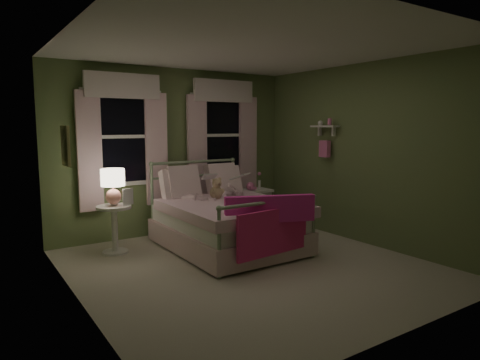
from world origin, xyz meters
TOP-DOWN VIEW (x-y plane):
  - room_shell at (0.00, 0.00)m, footprint 4.20×4.20m
  - bed at (0.18, 0.85)m, footprint 1.58×2.04m
  - pink_throw at (0.18, -0.17)m, footprint 1.10×0.49m
  - child_left at (-0.10, 1.27)m, footprint 0.34×0.29m
  - child_right at (0.46, 1.27)m, footprint 0.35×0.27m
  - book_left at (-0.10, 1.02)m, footprint 0.23×0.18m
  - book_right at (0.46, 1.02)m, footprint 0.23×0.19m
  - teddy_bear at (0.18, 1.12)m, footprint 0.23×0.19m
  - nightstand_left at (-1.20, 1.47)m, footprint 0.46×0.46m
  - table_lamp at (-1.20, 1.47)m, footprint 0.31×0.31m
  - book_nightstand at (-1.10, 1.39)m, footprint 0.21×0.26m
  - nightstand_right at (1.23, 1.62)m, footprint 0.50×0.40m
  - pink_toy at (1.13, 1.62)m, footprint 0.14×0.20m
  - bud_vase at (1.35, 1.67)m, footprint 0.06×0.06m
  - window_left at (-0.85, 2.03)m, footprint 1.34×0.13m
  - window_right at (0.85, 2.03)m, footprint 1.34×0.13m
  - wall_shelf at (1.90, 0.70)m, footprint 0.15×0.50m
  - framed_picture at (-1.95, 0.60)m, footprint 0.03×0.32m

SIDE VIEW (x-z plane):
  - bed at x=0.18m, z-range -0.21..0.98m
  - nightstand_left at x=-1.20m, z-range 0.09..0.74m
  - nightstand_right at x=1.23m, z-range 0.23..0.87m
  - pink_throw at x=0.18m, z-range 0.26..0.96m
  - book_nightstand at x=-1.10m, z-range 0.65..0.67m
  - pink_toy at x=1.13m, z-range 0.64..0.78m
  - bud_vase at x=1.35m, z-range 0.65..0.93m
  - teddy_bear at x=0.18m, z-range 0.63..0.95m
  - book_right at x=0.46m, z-range 0.79..1.05m
  - child_right at x=0.46m, z-range 0.57..1.28m
  - table_lamp at x=-1.20m, z-range 0.72..1.19m
  - child_left at x=-0.10m, z-range 0.57..1.35m
  - book_left at x=-0.10m, z-range 0.83..1.09m
  - room_shell at x=0.00m, z-range -0.80..3.40m
  - framed_picture at x=-1.95m, z-range 1.29..1.71m
  - wall_shelf at x=1.90m, z-range 1.22..1.82m
  - window_left at x=-0.85m, z-range 0.64..2.60m
  - window_right at x=0.85m, z-range 0.64..2.60m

